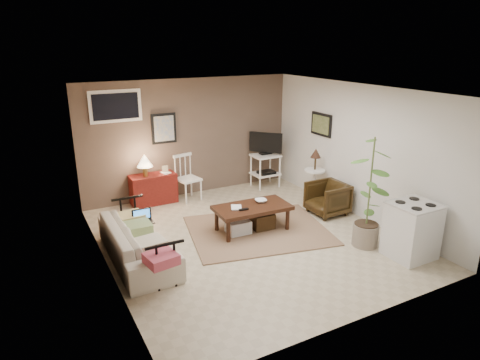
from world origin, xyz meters
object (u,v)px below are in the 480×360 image
spindle_chair (188,179)px  tv_stand (266,158)px  side_table (315,169)px  potted_plant (370,189)px  red_console (153,186)px  coffee_table (252,216)px  armchair (328,197)px  stove (412,230)px  sofa (137,236)px

spindle_chair → tv_stand: size_ratio=0.76×
spindle_chair → side_table: size_ratio=0.85×
spindle_chair → side_table: side_table is taller
potted_plant → red_console: bearing=125.5°
coffee_table → tv_stand: size_ratio=1.07×
side_table → spindle_chair: bearing=150.2°
red_console → potted_plant: potted_plant is taller
armchair → potted_plant: size_ratio=0.37×
coffee_table → side_table: side_table is taller
coffee_table → stove: bearing=-48.9°
tv_stand → potted_plant: 3.23m
tv_stand → side_table: (0.39, -1.23, 0.03)m
tv_stand → stove: bearing=-86.6°
red_console → armchair: bearing=-37.3°
red_console → potted_plant: size_ratio=0.58×
spindle_chair → tv_stand: tv_stand is taller
sofa → armchair: bearing=-88.8°
coffee_table → red_console: bearing=117.6°
side_table → stove: 2.58m
sofa → red_console: bearing=-22.6°
tv_stand → red_console: bearing=176.2°
coffee_table → sofa: sofa is taller
sofa → stove: bearing=-116.7°
red_console → tv_stand: size_ratio=0.84×
spindle_chair → tv_stand: (1.82, -0.03, 0.21)m
tv_stand → armchair: bearing=-84.1°
sofa → potted_plant: (3.30, -1.24, 0.57)m
sofa → armchair: size_ratio=2.93×
tv_stand → armchair: (0.20, -1.90, -0.31)m
sofa → side_table: side_table is taller
red_console → potted_plant: bearing=-54.5°
potted_plant → stove: 0.85m
sofa → stove: (3.63, -1.83, 0.04)m
spindle_chair → armchair: 2.79m
armchair → sofa: bearing=-88.9°
sofa → tv_stand: tv_stand is taller
red_console → stove: bearing=-55.4°
red_console → side_table: 3.24m
coffee_table → red_console: 2.34m
sofa → spindle_chair: (1.59, 2.01, 0.05)m
red_console → spindle_chair: size_ratio=1.11×
coffee_table → potted_plant: bearing=-44.6°
coffee_table → side_table: size_ratio=1.19×
stove → red_console: bearing=124.6°
armchair → stove: (0.03, -1.90, 0.09)m
coffee_table → spindle_chair: 1.98m
stove → side_table: bearing=86.3°
coffee_table → spindle_chair: (-0.39, 1.93, 0.17)m
tv_stand → stove: size_ratio=1.42×
armchair → potted_plant: 1.48m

